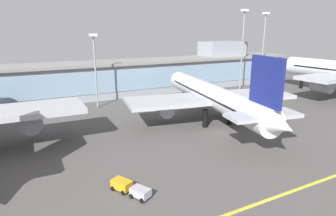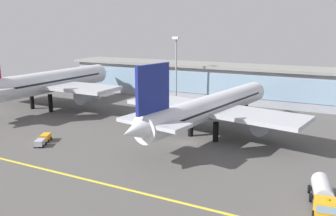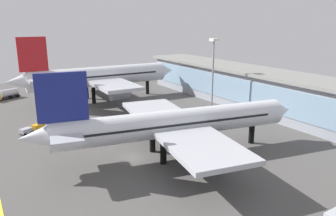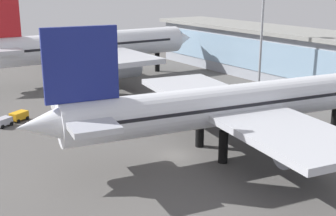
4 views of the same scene
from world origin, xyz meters
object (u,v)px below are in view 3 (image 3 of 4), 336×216
apron_light_mast_west (213,63)px  service_truck_far (33,128)px  baggage_tug_near (4,94)px  airliner_near_right (174,124)px  airliner_near_left (99,77)px

apron_light_mast_west → service_truck_far: bearing=-99.1°
baggage_tug_near → service_truck_far: size_ratio=1.63×
airliner_near_right → service_truck_far: size_ratio=8.98×
airliner_near_right → service_truck_far: (-26.55, -19.62, -5.08)m
baggage_tug_near → apron_light_mast_west: bearing=110.0°
baggage_tug_near → apron_light_mast_west: (44.12, 45.92, 11.44)m
airliner_near_left → airliner_near_right: (48.01, -3.45, -1.20)m
baggage_tug_near → apron_light_mast_west: apron_light_mast_west is taller
service_truck_far → apron_light_mast_west: apron_light_mast_west is taller
airliner_near_right → apron_light_mast_west: (-19.55, 24.20, 7.08)m
baggage_tug_near → service_truck_far: baggage_tug_near is taller
airliner_near_right → service_truck_far: bearing=136.4°
airliner_near_left → apron_light_mast_west: size_ratio=2.69×
baggage_tug_near → apron_light_mast_west: size_ratio=0.48×
apron_light_mast_west → baggage_tug_near: bearing=-133.9°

